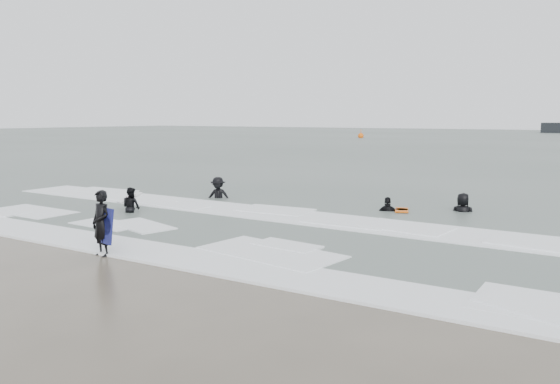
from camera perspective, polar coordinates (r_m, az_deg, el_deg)
The scene contains 10 objects.
ground at distance 15.52m, azimuth -9.97°, elevation -6.16°, with size 320.00×320.00×0.00m, color brown.
sea at distance 91.75m, azimuth 26.00°, elevation 4.77°, with size 320.00×320.00×0.00m, color #47544C.
surfer_centre at distance 15.64m, azimuth -18.03°, elevation -6.33°, with size 0.66×0.43×1.81m, color black.
surfer_wading at distance 22.05m, azimuth -15.25°, elevation -2.16°, with size 0.77×0.60×1.58m, color black.
surfer_breaker at distance 25.01m, azimuth -6.48°, elevation -0.77°, with size 1.21×0.70×1.88m, color black.
surfer_right_near at distance 21.92m, azimuth 11.20°, elevation -2.09°, with size 1.03×0.43×1.76m, color black.
surfer_right_far at distance 22.56m, azimuth 18.54°, elevation -2.07°, with size 0.95×0.62×1.94m, color black.
surf_foam at distance 18.34m, azimuth -2.18°, elevation -3.75°, with size 30.03×9.06×0.09m.
bodyboards at distance 19.33m, azimuth -5.63°, elevation -1.80°, with size 10.07×11.47×1.25m.
buoy at distance 97.99m, azimuth 8.44°, elevation 5.83°, with size 1.00×1.00×1.65m.
Camera 1 is at (10.18, -11.11, 3.73)m, focal length 35.00 mm.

